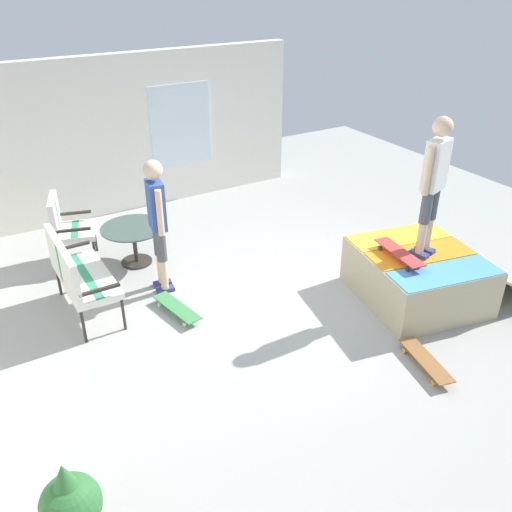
# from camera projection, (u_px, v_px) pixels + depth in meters

# --- Properties ---
(ground_plane) EXTENTS (12.00, 12.00, 0.10)m
(ground_plane) POSITION_uv_depth(u_px,v_px,m) (274.00, 302.00, 7.10)
(ground_plane) COLOR #A8A8A3
(house_facade) EXTENTS (0.23, 6.00, 2.59)m
(house_facade) POSITION_uv_depth(u_px,v_px,m) (129.00, 134.00, 9.09)
(house_facade) COLOR white
(house_facade) RESTS_ON ground_plane
(skate_ramp) EXTENTS (1.91, 2.49, 0.65)m
(skate_ramp) POSITION_uv_depth(u_px,v_px,m) (419.00, 275.00, 6.97)
(skate_ramp) COLOR tan
(skate_ramp) RESTS_ON ground_plane
(patio_bench) EXTENTS (1.25, 0.56, 1.02)m
(patio_bench) POSITION_uv_depth(u_px,v_px,m) (75.00, 271.00, 6.49)
(patio_bench) COLOR #2D2823
(patio_bench) RESTS_ON ground_plane
(patio_chair_near_house) EXTENTS (0.75, 0.70, 1.02)m
(patio_chair_near_house) POSITION_uv_depth(u_px,v_px,m) (66.00, 224.00, 7.64)
(patio_chair_near_house) COLOR #2D2823
(patio_chair_near_house) RESTS_ON ground_plane
(patio_table) EXTENTS (0.90, 0.90, 0.57)m
(patio_table) POSITION_uv_depth(u_px,v_px,m) (134.00, 238.00, 7.72)
(patio_table) COLOR #2D2823
(patio_table) RESTS_ON ground_plane
(person_watching) EXTENTS (0.47, 0.28, 1.79)m
(person_watching) POSITION_uv_depth(u_px,v_px,m) (157.00, 216.00, 6.80)
(person_watching) COLOR navy
(person_watching) RESTS_ON ground_plane
(person_skater) EXTENTS (0.31, 0.46, 1.72)m
(person_skater) POSITION_uv_depth(u_px,v_px,m) (434.00, 178.00, 6.30)
(person_skater) COLOR navy
(person_skater) RESTS_ON skate_ramp
(skateboard_by_bench) EXTENTS (0.82, 0.34, 0.10)m
(skateboard_by_bench) POSITION_uv_depth(u_px,v_px,m) (177.00, 308.00, 6.75)
(skateboard_by_bench) COLOR #3F8C4C
(skateboard_by_bench) RESTS_ON ground_plane
(skateboard_spare) EXTENTS (0.82, 0.37, 0.10)m
(skateboard_spare) POSITION_uv_depth(u_px,v_px,m) (426.00, 360.00, 5.87)
(skateboard_spare) COLOR brown
(skateboard_spare) RESTS_ON ground_plane
(skateboard_on_ramp) EXTENTS (0.82, 0.31, 0.10)m
(skateboard_on_ramp) POSITION_uv_depth(u_px,v_px,m) (399.00, 253.00, 6.63)
(skateboard_on_ramp) COLOR #B23838
(skateboard_on_ramp) RESTS_ON skate_ramp
(potted_plant) EXTENTS (0.44, 0.44, 0.92)m
(potted_plant) POSITION_uv_depth(u_px,v_px,m) (72.00, 509.00, 3.86)
(potted_plant) COLOR brown
(potted_plant) RESTS_ON ground_plane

